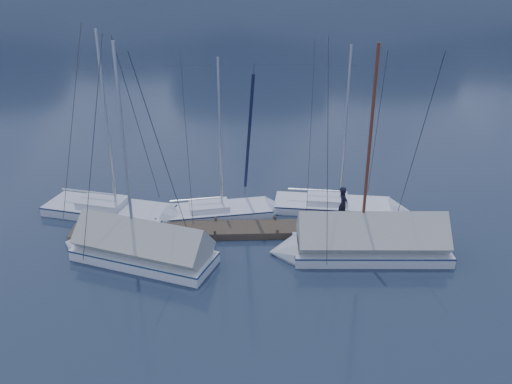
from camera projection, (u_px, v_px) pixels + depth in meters
ground at (258, 253)px, 24.94m from camera, size 1000.00×1000.00×0.00m
dock at (256, 231)px, 26.72m from camera, size 18.00×1.50×0.54m
mooring_posts at (246, 227)px, 26.61m from camera, size 15.12×1.52×0.35m
sailboat_open_left at (127, 213)px, 28.32m from camera, size 8.21×4.45×10.46m
sailboat_open_mid at (231, 211)px, 28.60m from camera, size 7.05×3.15×9.04m
sailboat_open_right at (350, 207)px, 29.02m from camera, size 7.47×3.37×9.57m
sailboat_covered_near at (357, 245)px, 24.61m from camera, size 8.22×3.51×10.55m
sailboat_covered_far at (132, 249)px, 24.29m from camera, size 7.83×4.99×10.58m
person at (343, 204)px, 26.82m from camera, size 0.66×0.79×1.84m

